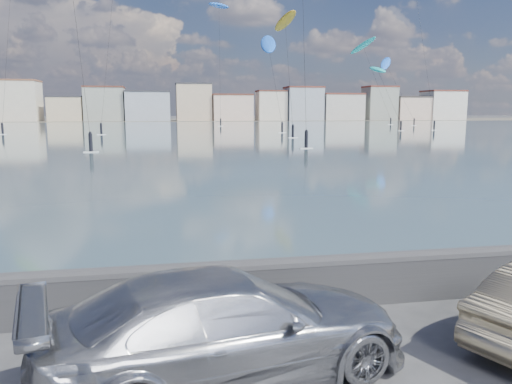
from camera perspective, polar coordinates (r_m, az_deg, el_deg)
bay_water at (r=98.20m, az=-10.07°, el=6.87°), size 500.00×177.00×0.00m
far_shore_strip at (r=206.66m, az=-10.41°, el=8.08°), size 500.00×60.00×0.00m
seawall at (r=9.97m, az=-4.36°, el=-10.61°), size 400.00×0.36×1.08m
far_buildings at (r=192.64m, az=-10.04°, el=9.80°), size 240.79×13.26×14.60m
car_silver at (r=7.66m, az=-3.30°, el=-15.05°), size 5.97×3.47×1.63m
kitesurfer_0 at (r=154.67m, az=12.15°, el=15.95°), size 7.98×17.18×25.12m
kitesurfer_2 at (r=150.95m, az=14.65°, el=13.95°), size 6.69×19.72×19.97m
kitesurfer_3 at (r=116.28m, az=13.74°, el=13.36°), size 3.98×20.24×14.20m
kitesurfer_9 at (r=97.73m, az=1.41°, el=16.48°), size 4.39×13.71×18.90m
kitesurfer_12 at (r=136.53m, az=-4.26°, el=20.38°), size 8.14×12.79×31.44m
kitesurfer_13 at (r=84.54m, az=3.35°, el=18.76°), size 3.58×15.60×19.62m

